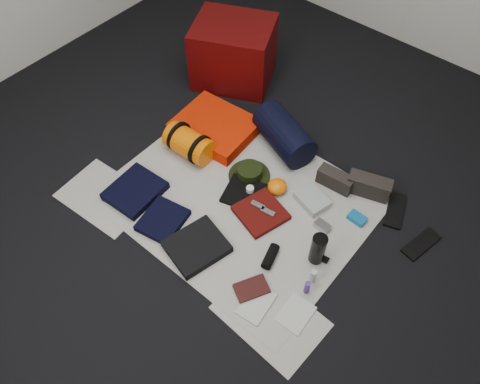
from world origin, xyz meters
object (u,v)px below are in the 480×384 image
Objects in this scene: paperback_book at (252,289)px; sleeping_pad at (215,127)px; stuff_sack at (189,144)px; navy_duffel at (284,134)px; water_bottle at (318,249)px; compact_camera at (322,226)px; red_cabinet at (234,53)px.

sleeping_pad is at bearing 169.47° from paperback_book.
navy_duffel is (0.47, 0.48, 0.02)m from stuff_sack.
water_bottle is 1.19× the size of paperback_book.
navy_duffel reaches higher than water_bottle.
water_bottle is at bearing -6.48° from stuff_sack.
water_bottle reaches higher than compact_camera.
red_cabinet is at bearing 155.46° from compact_camera.
compact_camera is at bearing 111.53° from paperback_book.
navy_duffel is at bearing 138.95° from water_bottle.
sleeping_pad is 2.87× the size of paperback_book.
red_cabinet is 0.89m from stuff_sack.
red_cabinet is 1.58m from compact_camera.
stuff_sack is at bearing -95.04° from red_cabinet.
water_bottle is (1.17, -0.40, 0.06)m from sleeping_pad.
sleeping_pad is at bearing -86.92° from red_cabinet.
stuff_sack is 1.13m from paperback_book.
stuff_sack is at bearing 173.52° from water_bottle.
red_cabinet is 1.76× the size of stuff_sack.
sleeping_pad is at bearing 160.87° from water_bottle.
compact_camera is at bearing -53.73° from red_cabinet.
sleeping_pad reaches higher than compact_camera.
paperback_book is (1.00, -0.81, -0.04)m from sleeping_pad.
navy_duffel is 4.66× the size of compact_camera.
stuff_sack is at bearing -89.30° from sleeping_pad.
water_bottle is at bearing 96.06° from paperback_book.
red_cabinet is at bearing 161.93° from paperback_book.
sleeping_pad is 1.64× the size of stuff_sack.
paperback_book is at bearing -71.42° from red_cabinet.
stuff_sack is (0.30, -0.83, -0.14)m from red_cabinet.
paperback_book is (-0.17, -0.41, -0.10)m from water_bottle.
water_bottle is at bearing -19.13° from sleeping_pad.
navy_duffel is 2.46× the size of paperback_book.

